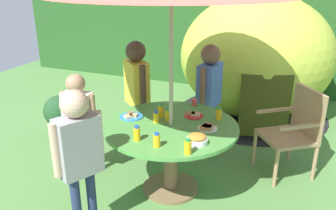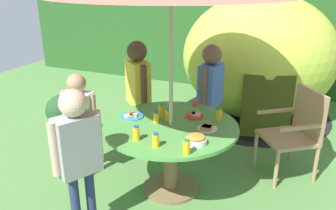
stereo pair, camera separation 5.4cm
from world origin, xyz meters
name	(u,v)px [view 2 (the right image)]	position (x,y,z in m)	size (l,w,h in m)	color
ground_plane	(171,189)	(0.00, 0.00, -0.01)	(10.00, 10.00, 0.02)	#548442
hedge_backdrop	(248,34)	(0.00, 3.71, 0.97)	(9.00, 0.70, 1.94)	#285623
garden_table	(171,140)	(0.00, 0.00, 0.54)	(1.26, 1.26, 0.70)	brown
wooden_chair	(296,129)	(1.08, 0.78, 0.51)	(0.68, 0.68, 0.93)	tan
dome_tent	(259,57)	(0.42, 2.30, 0.88)	(2.76, 2.76, 1.78)	#B2C63F
potted_plant	(63,114)	(-1.73, 0.54, 0.32)	(0.41, 0.41, 0.58)	#595960
child_in_blue_shirt	(211,86)	(0.11, 0.91, 0.83)	(0.22, 0.44, 1.29)	brown
child_in_yellow_shirt	(138,83)	(-0.65, 0.61, 0.85)	(0.38, 0.37, 1.33)	#3F3F47
child_in_white_shirt	(79,112)	(-0.95, -0.10, 0.71)	(0.38, 0.19, 1.11)	#3F3F47
child_in_grey_shirt	(77,145)	(-0.43, -0.82, 0.79)	(0.31, 0.38, 1.24)	navy
snack_bowl	(196,139)	(0.34, -0.27, 0.74)	(0.18, 0.18, 0.08)	white
plate_far_right	(194,115)	(0.13, 0.27, 0.71)	(0.19, 0.19, 0.03)	red
plate_near_left	(132,116)	(-0.43, 0.03, 0.71)	(0.23, 0.23, 0.03)	#338CD8
plate_near_right	(207,128)	(0.34, 0.03, 0.71)	(0.18, 0.18, 0.03)	white
juice_bottle_far_left	(168,115)	(-0.07, 0.08, 0.75)	(0.05, 0.05, 0.12)	yellow
juice_bottle_center_front	(156,117)	(-0.15, 0.00, 0.75)	(0.06, 0.06, 0.11)	yellow
juice_bottle_center_back	(186,147)	(0.32, -0.47, 0.76)	(0.06, 0.06, 0.13)	yellow
juice_bottle_mid_left	(136,133)	(-0.15, -0.40, 0.76)	(0.06, 0.06, 0.13)	yellow
juice_bottle_mid_right	(156,140)	(0.05, -0.45, 0.75)	(0.06, 0.06, 0.12)	yellow
juice_bottle_front_edge	(161,111)	(-0.16, 0.15, 0.76)	(0.06, 0.06, 0.13)	yellow
juice_bottle_back_edge	(219,114)	(0.38, 0.29, 0.75)	(0.06, 0.06, 0.12)	yellow
cup_near	(195,102)	(0.05, 0.56, 0.73)	(0.06, 0.06, 0.07)	#E04C47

